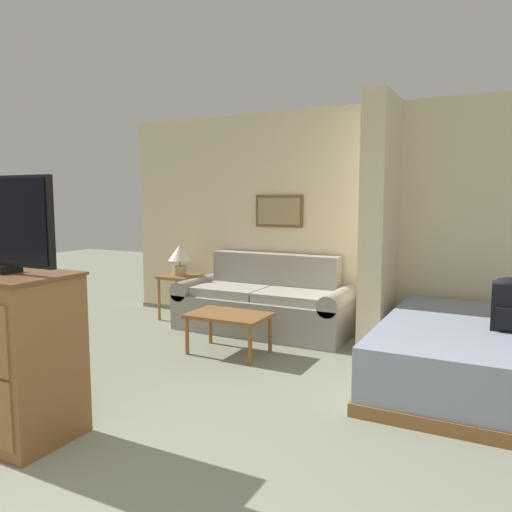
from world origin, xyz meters
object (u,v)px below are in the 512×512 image
object	(u,v)px
table_lamp	(180,256)
tv_dresser	(4,354)
couch	(265,304)
bed	(484,355)
backpack	(510,303)
coffee_table	(229,318)

from	to	relation	value
table_lamp	tv_dresser	distance (m)	3.26
couch	tv_dresser	size ratio (longest dim) A/B	1.91
table_lamp	tv_dresser	xyz separation A→B (m)	(0.85, -3.14, -0.28)
bed	tv_dresser	bearing A→B (deg)	-139.34
bed	couch	bearing A→B (deg)	163.31
couch	table_lamp	size ratio (longest dim) A/B	5.30
couch	backpack	bearing A→B (deg)	-17.04
coffee_table	bed	world-z (taller)	bed
coffee_table	table_lamp	xyz separation A→B (m)	(-1.30, 0.98, 0.46)
tv_dresser	coffee_table	bearing A→B (deg)	78.26
couch	bed	world-z (taller)	couch
couch	coffee_table	xyz separation A→B (m)	(0.06, -0.95, 0.04)
couch	backpack	xyz separation A→B (m)	(2.56, -0.78, 0.41)
couch	tv_dresser	bearing A→B (deg)	-97.06
tv_dresser	backpack	size ratio (longest dim) A/B	2.55
table_lamp	backpack	bearing A→B (deg)	-12.20
tv_dresser	backpack	xyz separation A→B (m)	(2.94, 2.32, 0.19)
table_lamp	backpack	distance (m)	3.88
table_lamp	tv_dresser	world-z (taller)	tv_dresser
tv_dresser	bed	distance (m)	3.67
tv_dresser	backpack	world-z (taller)	tv_dresser
coffee_table	bed	size ratio (longest dim) A/B	0.36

